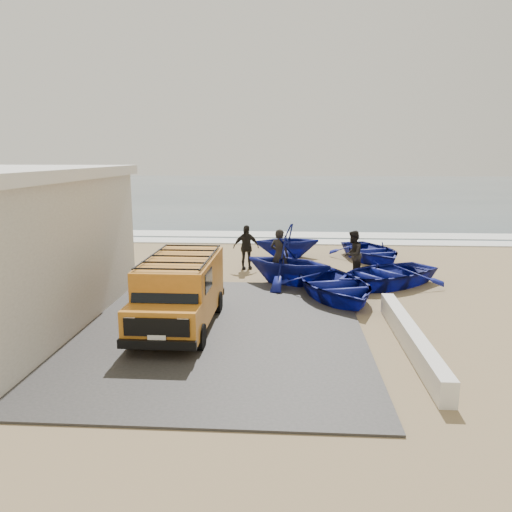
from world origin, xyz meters
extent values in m
plane|color=#907953|center=(0.00, 0.00, 0.00)|extent=(160.00, 160.00, 0.00)
cube|color=#383633|center=(-2.00, -2.00, 0.03)|extent=(12.00, 10.00, 0.05)
cube|color=#385166|center=(0.00, 56.00, 0.00)|extent=(180.00, 88.00, 0.01)
cube|color=white|center=(0.00, 12.00, 0.03)|extent=(180.00, 1.60, 0.06)
cube|color=white|center=(0.00, 14.50, 0.02)|extent=(180.00, 2.20, 0.04)
cube|color=black|center=(-3.55, -0.50, 2.60)|extent=(0.08, 0.70, 0.90)
cube|color=silver|center=(5.00, -3.00, 0.28)|extent=(0.35, 6.00, 0.55)
cube|color=orange|center=(-0.91, -1.52, 1.10)|extent=(1.80, 3.66, 1.54)
cube|color=orange|center=(-0.93, -3.77, 0.75)|extent=(1.78, 0.85, 0.84)
cube|color=black|center=(-0.92, -3.33, 1.49)|extent=(1.64, 0.33, 0.67)
cube|color=black|center=(-0.93, -4.21, 0.84)|extent=(1.51, 0.09, 0.42)
cube|color=black|center=(-0.93, -4.23, 0.44)|extent=(1.81, 0.14, 0.21)
cube|color=black|center=(-0.91, -1.57, 1.94)|extent=(1.71, 3.38, 0.06)
cylinder|color=black|center=(-1.76, -3.39, 0.33)|extent=(0.21, 0.66, 0.65)
cylinder|color=black|center=(-1.73, -0.49, 0.33)|extent=(0.21, 0.66, 0.65)
cylinder|color=black|center=(-0.09, -3.40, 0.33)|extent=(0.21, 0.66, 0.65)
cylinder|color=black|center=(-0.07, -0.50, 0.33)|extent=(0.21, 0.66, 0.65)
imported|color=navy|center=(3.54, 1.32, 0.46)|extent=(4.30, 5.14, 0.92)
imported|color=navy|center=(5.45, 2.98, 0.44)|extent=(5.27, 4.99, 0.89)
imported|color=navy|center=(2.01, 2.93, 0.86)|extent=(4.17, 3.96, 1.72)
imported|color=navy|center=(5.71, 7.45, 0.42)|extent=(4.06, 4.80, 0.85)
imported|color=navy|center=(1.95, 7.94, 0.78)|extent=(3.36, 3.03, 1.56)
imported|color=black|center=(1.69, 3.49, 0.98)|extent=(0.84, 0.70, 1.97)
imported|color=black|center=(4.48, 4.18, 0.91)|extent=(0.99, 1.09, 1.83)
imported|color=black|center=(0.27, 5.42, 0.92)|extent=(1.16, 0.73, 1.83)
camera|label=1|loc=(1.99, -14.69, 4.63)|focal=35.00mm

